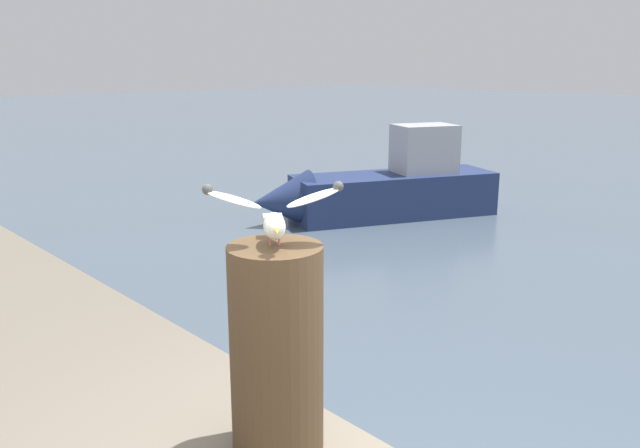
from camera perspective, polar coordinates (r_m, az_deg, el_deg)
mooring_post at (r=2.78m, az=-3.87°, el=-11.20°), size 0.40×0.40×0.93m
seagull at (r=2.58m, az=-4.08°, el=0.72°), size 0.41×0.51×0.26m
boat_navy at (r=12.36m, az=4.94°, el=3.05°), size 2.93×4.85×1.84m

